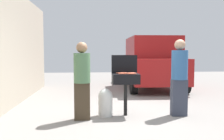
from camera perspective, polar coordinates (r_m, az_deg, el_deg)
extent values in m
plane|color=gray|center=(5.75, 4.49, -10.26)|extent=(24.00, 24.00, 0.00)
cube|color=#B2A893|center=(6.85, -23.10, 4.93)|extent=(0.24, 8.00, 3.13)
cylinder|color=black|center=(5.56, 3.18, -6.90)|extent=(0.08, 0.08, 0.73)
cube|color=black|center=(5.49, 3.20, -2.04)|extent=(0.60, 0.44, 0.22)
cube|color=black|center=(5.69, 2.91, 1.41)|extent=(0.60, 0.05, 0.42)
cylinder|color=#AD4228|center=(5.52, 5.02, -0.74)|extent=(0.13, 0.04, 0.03)
cylinder|color=#B74C33|center=(5.62, 4.46, -0.64)|extent=(0.13, 0.04, 0.03)
cylinder|color=#AD4228|center=(5.34, 2.36, -0.88)|extent=(0.13, 0.03, 0.03)
cylinder|color=#C6593D|center=(5.44, 3.78, -0.80)|extent=(0.13, 0.03, 0.03)
cylinder|color=#B74C33|center=(5.54, 4.62, -0.71)|extent=(0.13, 0.03, 0.03)
cylinder|color=#C6593D|center=(5.42, 4.42, -0.82)|extent=(0.13, 0.03, 0.03)
cylinder|color=#B74C33|center=(5.54, 3.10, -0.71)|extent=(0.13, 0.03, 0.03)
cylinder|color=#B74C33|center=(5.38, 2.72, -0.85)|extent=(0.13, 0.03, 0.03)
cylinder|color=#AD4228|center=(5.49, 2.26, -0.74)|extent=(0.13, 0.03, 0.03)
cylinder|color=#AD4228|center=(5.33, 4.52, -0.90)|extent=(0.13, 0.04, 0.03)
cylinder|color=#C6593D|center=(5.54, 1.67, -0.70)|extent=(0.13, 0.03, 0.03)
cylinder|color=#B74C33|center=(5.61, 2.86, -0.64)|extent=(0.13, 0.04, 0.03)
cylinder|color=#C6593D|center=(5.43, 2.15, -0.80)|extent=(0.13, 0.03, 0.03)
cylinder|color=#C6593D|center=(5.37, 5.07, -0.86)|extent=(0.13, 0.04, 0.03)
cylinder|color=silver|center=(5.52, -1.55, -8.40)|extent=(0.32, 0.32, 0.46)
sphere|color=silver|center=(5.48, -1.56, -6.05)|extent=(0.31, 0.31, 0.31)
cube|color=#3F3323|center=(5.23, -6.99, -7.29)|extent=(0.33, 0.18, 0.79)
cylinder|color=#4C724C|center=(5.14, -7.05, 0.47)|extent=(0.35, 0.35, 0.63)
sphere|color=#936B4C|center=(5.13, -7.10, 5.25)|extent=(0.23, 0.23, 0.23)
cube|color=#333847|center=(5.72, 15.41, -6.24)|extent=(0.34, 0.19, 0.82)
cylinder|color=#2D598C|center=(5.64, 15.55, 1.17)|extent=(0.36, 0.36, 0.65)
sphere|color=tan|center=(5.64, 15.63, 5.71)|extent=(0.24, 0.24, 0.24)
cube|color=maroon|center=(10.02, 8.94, 0.30)|extent=(2.01, 4.45, 0.90)
cube|color=maroon|center=(9.80, 9.25, 5.18)|extent=(1.82, 2.64, 0.80)
cylinder|color=black|center=(8.83, 16.77, -3.26)|extent=(0.24, 0.65, 0.64)
cylinder|color=black|center=(8.39, 5.09, -3.49)|extent=(0.24, 0.65, 0.64)
cylinder|color=black|center=(11.75, 11.64, -1.38)|extent=(0.24, 0.65, 0.64)
cylinder|color=black|center=(11.43, 2.85, -1.46)|extent=(0.24, 0.65, 0.64)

